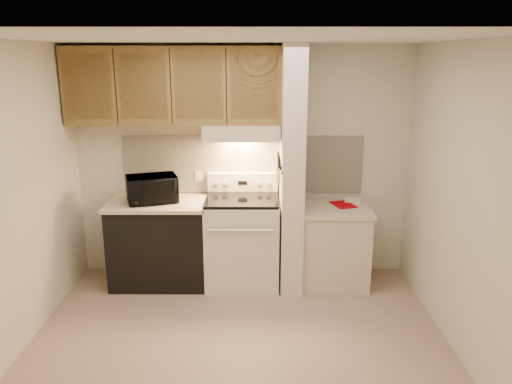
{
  "coord_description": "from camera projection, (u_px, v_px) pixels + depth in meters",
  "views": [
    {
      "loc": [
        0.16,
        -3.82,
        2.38
      ],
      "look_at": [
        0.15,
        0.75,
        1.12
      ],
      "focal_mm": 35.0,
      "sensor_mm": 36.0,
      "label": 1
    }
  ],
  "objects": [
    {
      "name": "knife_handle_c",
      "position": [
        279.0,
        159.0,
        5.02
      ],
      "size": [
        0.02,
        0.02,
        0.1
      ],
      "primitive_type": "cylinder",
      "color": "black",
      "rests_on": "knife_strip"
    },
    {
      "name": "cab_door_b",
      "position": [
        143.0,
        87.0,
        4.89
      ],
      "size": [
        0.46,
        0.01,
        0.63
      ],
      "primitive_type": "cube",
      "color": "olive",
      "rests_on": "upper_cabinets"
    },
    {
      "name": "ceiling",
      "position": [
        236.0,
        38.0,
        3.66
      ],
      "size": [
        3.6,
        3.6,
        0.0
      ],
      "primitive_type": "plane",
      "rotation": [
        3.14,
        0.0,
        0.0
      ],
      "color": "white",
      "rests_on": "wall_back"
    },
    {
      "name": "red_folder",
      "position": [
        343.0,
        205.0,
        5.28
      ],
      "size": [
        0.27,
        0.32,
        0.01
      ],
      "primitive_type": "cube",
      "rotation": [
        0.0,
        0.0,
        0.29
      ],
      "color": "#B60008",
      "rests_on": "right_countertop"
    },
    {
      "name": "wall_back",
      "position": [
        243.0,
        163.0,
        5.43
      ],
      "size": [
        3.6,
        2.5,
        0.02
      ],
      "primitive_type": "cube",
      "rotation": [
        1.57,
        0.0,
        0.0
      ],
      "color": "beige",
      "rests_on": "floor"
    },
    {
      "name": "hood_lip",
      "position": [
        241.0,
        139.0,
        4.93
      ],
      "size": [
        0.78,
        0.04,
        0.06
      ],
      "primitive_type": "cube",
      "color": "beige",
      "rests_on": "range_hood"
    },
    {
      "name": "wall_left",
      "position": [
        13.0,
        201.0,
        3.99
      ],
      "size": [
        0.02,
        3.0,
        2.5
      ],
      "primitive_type": "cube",
      "color": "beige",
      "rests_on": "floor"
    },
    {
      "name": "cooktop",
      "position": [
        242.0,
        199.0,
        5.18
      ],
      "size": [
        0.74,
        0.64,
        0.03
      ],
      "primitive_type": "cube",
      "color": "black",
      "rests_on": "range_body"
    },
    {
      "name": "knife_handle_e",
      "position": [
        278.0,
        157.0,
        5.16
      ],
      "size": [
        0.02,
        0.02,
        0.1
      ],
      "primitive_type": "cylinder",
      "color": "black",
      "rests_on": "knife_strip"
    },
    {
      "name": "microwave",
      "position": [
        152.0,
        189.0,
        5.15
      ],
      "size": [
        0.58,
        0.48,
        0.28
      ],
      "primitive_type": "imported",
      "rotation": [
        0.0,
        0.0,
        0.33
      ],
      "color": "black",
      "rests_on": "left_countertop"
    },
    {
      "name": "knife_handle_b",
      "position": [
        279.0,
        161.0,
        4.92
      ],
      "size": [
        0.02,
        0.02,
        0.1
      ],
      "primitive_type": "cylinder",
      "color": "black",
      "rests_on": "knife_strip"
    },
    {
      "name": "knife_handle_d",
      "position": [
        278.0,
        158.0,
        5.1
      ],
      "size": [
        0.02,
        0.02,
        0.1
      ],
      "primitive_type": "cylinder",
      "color": "black",
      "rests_on": "knife_strip"
    },
    {
      "name": "knife_blade_b",
      "position": [
        279.0,
        177.0,
        4.97
      ],
      "size": [
        0.01,
        0.04,
        0.18
      ],
      "primitive_type": "cube",
      "color": "silver",
      "rests_on": "knife_strip"
    },
    {
      "name": "wall_right",
      "position": [
        462.0,
        202.0,
        3.98
      ],
      "size": [
        0.02,
        3.0,
        2.5
      ],
      "primitive_type": "cube",
      "color": "beige",
      "rests_on": "floor"
    },
    {
      "name": "cab_gap_b",
      "position": [
        171.0,
        87.0,
        4.89
      ],
      "size": [
        0.01,
        0.01,
        0.73
      ],
      "primitive_type": "cube",
      "color": "black",
      "rests_on": "upper_cabinets"
    },
    {
      "name": "knife_strip",
      "position": [
        280.0,
        164.0,
        5.03
      ],
      "size": [
        0.02,
        0.42,
        0.04
      ],
      "primitive_type": "cube",
      "color": "black",
      "rests_on": "partition_pillar"
    },
    {
      "name": "range_backguard",
      "position": [
        243.0,
        182.0,
        5.43
      ],
      "size": [
        0.76,
        0.08,
        0.2
      ],
      "primitive_type": "cube",
      "color": "silver",
      "rests_on": "range_body"
    },
    {
      "name": "dishwasher_front",
      "position": [
        160.0,
        244.0,
        5.33
      ],
      "size": [
        1.0,
        0.63,
        0.87
      ],
      "primitive_type": "cube",
      "color": "black",
      "rests_on": "floor"
    },
    {
      "name": "range_body",
      "position": [
        242.0,
        242.0,
        5.31
      ],
      "size": [
        0.76,
        0.65,
        0.92
      ],
      "primitive_type": "cube",
      "color": "silver",
      "rests_on": "floor"
    },
    {
      "name": "oven_mitt",
      "position": [
        278.0,
        171.0,
        5.27
      ],
      "size": [
        0.03,
        0.11,
        0.26
      ],
      "primitive_type": "cube",
      "color": "slate",
      "rests_on": "partition_pillar"
    },
    {
      "name": "right_cab_base",
      "position": [
        333.0,
        247.0,
        5.31
      ],
      "size": [
        0.7,
        0.6,
        0.81
      ],
      "primitive_type": "cube",
      "color": "beige",
      "rests_on": "floor"
    },
    {
      "name": "spoon_rest",
      "position": [
        151.0,
        195.0,
        5.39
      ],
      "size": [
        0.25,
        0.11,
        0.02
      ],
      "primitive_type": "cube",
      "rotation": [
        0.0,
        0.0,
        0.15
      ],
      "color": "black",
      "rests_on": "left_countertop"
    },
    {
      "name": "range_display",
      "position": [
        243.0,
        183.0,
        5.39
      ],
      "size": [
        0.1,
        0.01,
        0.04
      ],
      "primitive_type": "cube",
      "color": "black",
      "rests_on": "range_backguard"
    },
    {
      "name": "backsplash",
      "position": [
        243.0,
        164.0,
        5.42
      ],
      "size": [
        2.6,
        0.02,
        0.63
      ],
      "primitive_type": "cube",
      "color": "white",
      "rests_on": "wall_back"
    },
    {
      "name": "partition_pillar",
      "position": [
        292.0,
        170.0,
        5.09
      ],
      "size": [
        0.22,
        0.7,
        2.5
      ],
      "primitive_type": "cube",
      "color": "beige",
      "rests_on": "floor"
    },
    {
      "name": "teal_jar",
      "position": [
        154.0,
        199.0,
        5.09
      ],
      "size": [
        0.13,
        0.13,
        0.11
      ],
      "primitive_type": "cylinder",
      "rotation": [
        0.0,
        0.0,
        0.33
      ],
      "color": "#1D5B5F",
      "rests_on": "left_countertop"
    },
    {
      "name": "outlet",
      "position": [
        199.0,
        177.0,
        5.45
      ],
      "size": [
        0.08,
        0.01,
        0.12
      ],
      "primitive_type": "cube",
      "color": "beige",
      "rests_on": "backsplash"
    },
    {
      "name": "range_knob_left_outer",
      "position": [
        217.0,
        183.0,
        5.38
      ],
      "size": [
        0.05,
        0.02,
        0.05
      ],
      "primitive_type": "cylinder",
      "rotation": [
        1.57,
        0.0,
        0.0
      ],
      "color": "silver",
      "rests_on": "range_backguard"
    },
    {
      "name": "white_box",
      "position": [
        353.0,
        201.0,
        5.36
      ],
      "size": [
        0.18,
        0.15,
        0.04
      ],
      "primitive_type": "cube",
      "rotation": [
        0.0,
        0.0,
        -0.3
      ],
      "color": "white",
      "rests_on": "right_countertop"
    },
    {
      "name": "cab_gap_c",
      "position": [
        226.0,
        87.0,
        4.89
      ],
      "size": [
        0.01,
        0.01,
        0.73
      ],
      "primitive_type": "cube",
      "color": "black",
      "rests_on": "upper_cabinets"
    },
    {
      "name": "knife_blade_d",
      "position": [
        278.0,
        172.0,
        5.13
      ],
      "size": [
        0.01,
        0.04,
        0.16
      ],
      "primitive_type": "cube",
      "color": "silver",
      "rests_on": "knife_strip"
    },
    {
      "name": "knife_blade_c",
      "position": [
        279.0,
        176.0,
        5.07
      ],
      "size": [
        0.01,
        0.04,
        0.2
      ],
      "primitive_type": "cube",
      "color": "silver",
      "rests_on": "knife_strip"
    },
    {
      "name": "upper_cabinets",
      "position": [
        174.0,
        86.0,
        5.04
      ],
      "size": [
        2.18,
        0.33,
        0.77
      ],
      "primitive_type": "cube",
      "color": "olive",
      "rests_on": "wall_back"
    },
    {
      "name": "pillar_trim",
      "position": [
        280.0,
        165.0,
        5.08
      ],
      "size": [
        0.01,
        0.7,
        0.04
      ],
      "primitive_type": "cube",
      "color": "olive",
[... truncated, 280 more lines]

